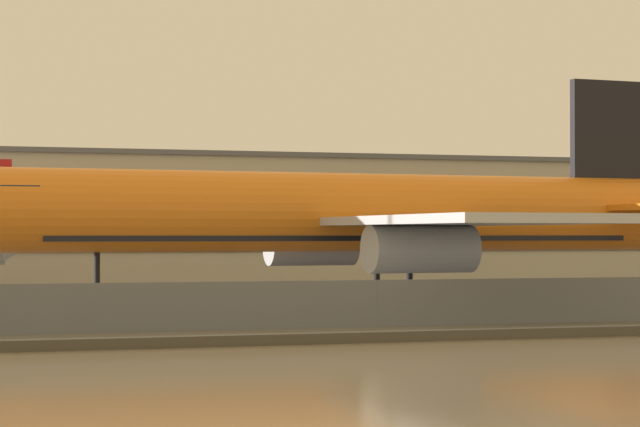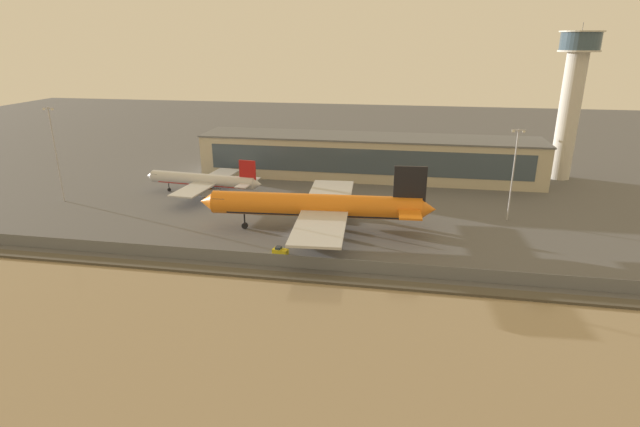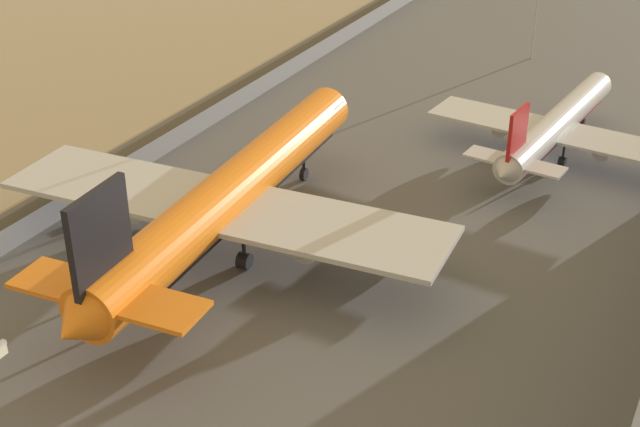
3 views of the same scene
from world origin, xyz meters
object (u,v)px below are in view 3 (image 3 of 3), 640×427
at_px(passenger_jet_silver, 556,125).
at_px(cargo_jet_orange, 230,195).
at_px(ops_van, 534,153).
at_px(baggage_tug, 151,191).

bearing_deg(passenger_jet_silver, cargo_jet_orange, -31.85).
xyz_separation_m(passenger_jet_silver, ops_van, (2.70, -1.69, -2.96)).
xyz_separation_m(passenger_jet_silver, baggage_tug, (32.35, -38.12, -3.43)).
bearing_deg(ops_van, baggage_tug, -50.85).
xyz_separation_m(cargo_jet_orange, ops_van, (-35.19, 21.85, -5.00)).
distance_m(cargo_jet_orange, passenger_jet_silver, 44.65).
bearing_deg(passenger_jet_silver, baggage_tug, -49.68).
bearing_deg(cargo_jet_orange, ops_van, 148.17).
xyz_separation_m(baggage_tug, ops_van, (-29.65, 36.43, 0.47)).
relative_size(passenger_jet_silver, ops_van, 6.59).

